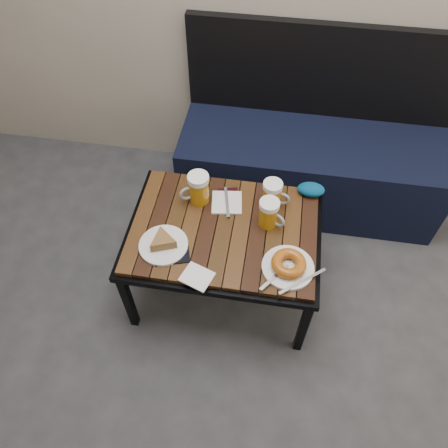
# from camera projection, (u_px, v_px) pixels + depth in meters

# --- Properties ---
(bench) EXTENTS (1.40, 0.50, 0.95)m
(bench) POSITION_uv_depth(u_px,v_px,m) (310.00, 161.00, 2.42)
(bench) COLOR black
(bench) RESTS_ON ground
(cafe_table) EXTENTS (0.84, 0.62, 0.47)m
(cafe_table) POSITION_uv_depth(u_px,v_px,m) (224.00, 234.00, 1.92)
(cafe_table) COLOR black
(cafe_table) RESTS_ON ground
(beer_mug_left) EXTENTS (0.14, 0.12, 0.15)m
(beer_mug_left) POSITION_uv_depth(u_px,v_px,m) (198.00, 188.00, 1.92)
(beer_mug_left) COLOR #AE720E
(beer_mug_left) RESTS_ON cafe_table
(beer_mug_centre) EXTENTS (0.13, 0.09, 0.14)m
(beer_mug_centre) POSITION_uv_depth(u_px,v_px,m) (272.00, 194.00, 1.91)
(beer_mug_centre) COLOR #AE720E
(beer_mug_centre) RESTS_ON cafe_table
(beer_mug_right) EXTENTS (0.13, 0.11, 0.14)m
(beer_mug_right) POSITION_uv_depth(u_px,v_px,m) (269.00, 213.00, 1.84)
(beer_mug_right) COLOR #AE720E
(beer_mug_right) RESTS_ON cafe_table
(plate_pie) EXTENTS (0.21, 0.21, 0.06)m
(plate_pie) POSITION_uv_depth(u_px,v_px,m) (163.00, 243.00, 1.80)
(plate_pie) COLOR white
(plate_pie) RESTS_ON cafe_table
(plate_bagel) EXTENTS (0.26, 0.24, 0.06)m
(plate_bagel) POSITION_uv_depth(u_px,v_px,m) (288.00, 265.00, 1.74)
(plate_bagel) COLOR white
(plate_bagel) RESTS_ON cafe_table
(napkin_left) EXTENTS (0.15, 0.18, 0.01)m
(napkin_left) POSITION_uv_depth(u_px,v_px,m) (227.00, 202.00, 1.96)
(napkin_left) COLOR white
(napkin_left) RESTS_ON cafe_table
(napkin_right) EXTENTS (0.14, 0.13, 0.01)m
(napkin_right) POSITION_uv_depth(u_px,v_px,m) (197.00, 277.00, 1.73)
(napkin_right) COLOR white
(napkin_right) RESTS_ON cafe_table
(passport_navy) EXTENTS (0.17, 0.14, 0.01)m
(passport_navy) POSITION_uv_depth(u_px,v_px,m) (172.00, 254.00, 1.79)
(passport_navy) COLOR black
(passport_navy) RESTS_ON cafe_table
(passport_burgundy) EXTENTS (0.12, 0.15, 0.01)m
(passport_burgundy) POSITION_uv_depth(u_px,v_px,m) (229.00, 199.00, 1.98)
(passport_burgundy) COLOR black
(passport_burgundy) RESTS_ON cafe_table
(knit_pouch) EXTENTS (0.12, 0.08, 0.05)m
(knit_pouch) POSITION_uv_depth(u_px,v_px,m) (311.00, 189.00, 1.98)
(knit_pouch) COLOR navy
(knit_pouch) RESTS_ON cafe_table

